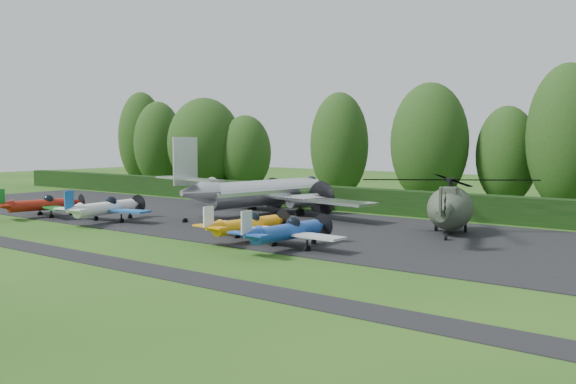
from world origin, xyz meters
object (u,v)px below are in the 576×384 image
Objects in this scene: light_plane_blue at (287,231)px; helicopter at (450,204)px; light_plane_orange at (248,225)px; light_plane_red at (42,205)px; transport_plane at (262,192)px; light_plane_white at (106,208)px.

helicopter reaches higher than light_plane_blue.
light_plane_orange is at bearing 163.85° from light_plane_blue.
light_plane_red is at bearing -139.10° from helicopter.
helicopter is at bearing 10.25° from light_plane_red.
light_plane_blue is at bearing -17.90° from light_plane_orange.
transport_plane is at bearing -162.74° from helicopter.
light_plane_white reaches higher than light_plane_blue.
light_plane_orange is 0.95× the size of light_plane_blue.
light_plane_orange is (7.96, -10.86, -0.82)m from transport_plane.
light_plane_white is 1.10× the size of light_plane_orange.
transport_plane is 17.34m from light_plane_red.
light_plane_blue reaches higher than light_plane_orange.
light_plane_white is 24.59m from helicopter.
light_plane_red reaches higher than light_plane_orange.
light_plane_red is 24.18m from light_plane_blue.
light_plane_blue is (3.74, -0.91, 0.05)m from light_plane_orange.
light_plane_red is 0.92× the size of light_plane_white.
light_plane_white is at bearing 174.57° from light_plane_blue.
transport_plane is 16.38m from helicopter.
light_plane_red is at bearing 179.03° from light_plane_orange.
light_plane_red is at bearing -145.21° from transport_plane.
light_plane_blue is 0.52× the size of helicopter.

